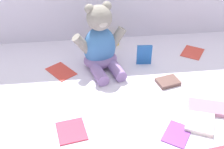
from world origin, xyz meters
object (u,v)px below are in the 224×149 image
book_case_2 (168,82)px  book_case_5 (106,42)px  book_case_3 (144,55)px  book_case_0 (193,52)px  book_case_9 (61,71)px  book_case_1 (71,130)px  book_case_4 (200,121)px  teddy_bear (100,45)px  book_case_8 (177,134)px  book_case_7 (207,107)px

book_case_2 → book_case_5: (-0.23, 0.37, 0.00)m
book_case_3 → book_case_5: (-0.16, 0.21, -0.04)m
book_case_0 → book_case_9: bearing=-137.6°
book_case_1 → book_case_9: bearing=86.5°
book_case_0 → book_case_4: (-0.14, -0.48, 0.00)m
teddy_bear → book_case_0: (0.46, 0.07, -0.11)m
book_case_8 → book_case_9: (-0.41, 0.43, -0.00)m
book_case_2 → book_case_9: bearing=-121.7°
book_case_1 → book_case_8: 0.37m
book_case_4 → book_case_5: book_case_5 is taller
book_case_2 → book_case_5: bearing=-162.9°
book_case_4 → teddy_bear: bearing=153.2°
book_case_5 → book_case_7: 0.64m
book_case_0 → book_case_1: (-0.60, -0.47, 0.00)m
book_case_9 → teddy_bear: bearing=-28.1°
book_case_1 → book_case_5: (0.18, 0.60, 0.00)m
book_case_2 → book_case_3: (-0.07, 0.16, 0.04)m
book_case_5 → book_case_4: bearing=77.5°
book_case_1 → book_case_7: (0.52, 0.06, 0.00)m
book_case_8 → teddy_bear: bearing=-28.9°
book_case_7 → book_case_8: (-0.15, -0.11, -0.00)m
book_case_2 → book_case_3: 0.18m
teddy_bear → book_case_5: bearing=62.9°
book_case_2 → book_case_8: 0.30m
book_case_4 → book_case_9: bearing=167.6°
book_case_4 → book_case_9: size_ratio=0.92×
book_case_2 → book_case_8: bearing=-24.0°
teddy_bear → book_case_1: size_ratio=2.74×
book_case_7 → book_case_9: (-0.56, 0.32, -0.00)m
book_case_3 → book_case_8: 0.46m
teddy_bear → book_case_9: 0.22m
book_case_1 → book_case_2: bearing=19.4°
book_case_3 → book_case_8: (0.02, -0.45, -0.04)m
book_case_0 → book_case_7: bearing=-67.7°
book_case_5 → book_case_8: book_case_5 is taller
teddy_bear → book_case_0: teddy_bear is taller
book_case_3 → book_case_5: size_ratio=0.84×
teddy_bear → book_case_8: 0.52m
book_case_0 → book_case_8: same height
book_case_0 → book_case_5: 0.44m
book_case_5 → book_case_7: size_ratio=0.83×
book_case_7 → book_case_8: 0.19m
teddy_bear → book_case_1: teddy_bear is taller
book_case_2 → book_case_7: same height
book_case_0 → book_case_1: 0.76m
book_case_2 → book_case_8: size_ratio=0.84×
book_case_4 → book_case_8: bearing=-130.5°
book_case_2 → book_case_9: book_case_2 is taller
book_case_0 → book_case_5: book_case_5 is taller
teddy_bear → book_case_1: 0.44m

